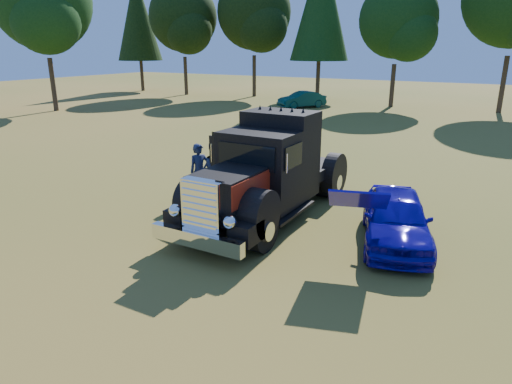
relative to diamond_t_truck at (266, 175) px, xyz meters
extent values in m
plane|color=#3F5118|center=(0.61, -1.74, -1.28)|extent=(120.00, 120.00, 0.00)
cylinder|color=#2D2116|center=(4.61, 28.26, 0.79)|extent=(0.36, 0.36, 4.14)
cylinder|color=#2D2116|center=(-17.39, 29.26, 0.70)|extent=(0.36, 0.36, 3.96)
sphere|color=black|center=(-17.39, 29.26, 6.64)|extent=(7.04, 7.04, 7.04)
sphere|color=black|center=(-16.07, 28.38, 5.32)|extent=(4.84, 4.84, 4.84)
cylinder|color=#2D2116|center=(-25.39, 12.26, 0.70)|extent=(0.36, 0.36, 3.96)
sphere|color=black|center=(-25.39, 12.26, 6.64)|extent=(7.04, 7.04, 7.04)
sphere|color=black|center=(-24.07, 11.38, 5.32)|extent=(4.84, 4.84, 4.84)
cylinder|color=#2D2116|center=(-24.39, 27.26, 0.61)|extent=(0.36, 0.36, 3.78)
sphere|color=black|center=(-24.39, 27.26, 6.28)|extent=(6.72, 6.72, 6.72)
sphere|color=black|center=(-23.13, 26.42, 5.02)|extent=(4.62, 4.62, 4.62)
cylinder|color=#2D2116|center=(-10.39, 28.76, 1.06)|extent=(0.36, 0.36, 4.68)
cone|color=black|center=(-10.39, 28.76, 7.17)|extent=(5.20, 5.20, 9.75)
cylinder|color=#2D2116|center=(-31.39, 28.26, 0.88)|extent=(0.36, 0.36, 4.32)
cone|color=black|center=(-31.39, 28.26, 6.52)|extent=(4.80, 4.80, 9.00)
cylinder|color=#2D2116|center=(-3.39, 27.76, 0.43)|extent=(0.36, 0.36, 3.42)
sphere|color=black|center=(-3.39, 27.76, 5.56)|extent=(6.08, 6.08, 6.08)
sphere|color=black|center=(-2.25, 27.00, 4.42)|extent=(4.18, 4.18, 4.18)
cylinder|color=black|center=(-1.04, -2.08, -0.73)|extent=(0.32, 1.10, 1.10)
cylinder|color=black|center=(1.06, -2.08, -0.73)|extent=(0.32, 1.10, 1.10)
cylinder|color=black|center=(-1.04, 2.72, -0.73)|extent=(0.32, 1.10, 1.10)
cylinder|color=black|center=(1.06, 2.72, -0.73)|extent=(0.32, 1.10, 1.10)
cylinder|color=black|center=(-0.71, 2.72, -0.73)|extent=(0.32, 1.10, 1.10)
cylinder|color=black|center=(0.73, 2.72, -0.73)|extent=(0.32, 1.10, 1.10)
cube|color=black|center=(0.01, 0.52, -0.66)|extent=(1.60, 6.40, 0.28)
cube|color=white|center=(0.01, -3.33, -0.73)|extent=(2.50, 0.22, 0.36)
cube|color=white|center=(0.01, -3.03, -0.03)|extent=(1.05, 0.30, 1.30)
cube|color=black|center=(0.01, -1.98, 0.02)|extent=(1.35, 1.80, 1.10)
cube|color=maroon|center=(-0.68, -1.98, 0.22)|extent=(0.02, 1.80, 0.60)
cube|color=maroon|center=(0.70, -1.98, 0.22)|extent=(0.02, 1.80, 0.60)
cylinder|color=black|center=(-0.94, -2.08, -0.33)|extent=(0.55, 1.24, 1.24)
cylinder|color=black|center=(0.96, -2.08, -0.33)|extent=(0.55, 1.24, 1.24)
sphere|color=white|center=(-0.77, -3.10, -0.23)|extent=(0.32, 0.32, 0.32)
sphere|color=white|center=(0.79, -3.10, -0.23)|extent=(0.32, 0.32, 0.32)
cube|color=black|center=(0.01, -0.43, 0.27)|extent=(2.05, 1.30, 2.10)
cube|color=black|center=(0.01, -1.10, 0.77)|extent=(1.70, 0.05, 0.65)
cube|color=black|center=(0.01, 0.87, 0.47)|extent=(2.05, 1.30, 2.50)
cube|color=black|center=(0.01, 2.52, -0.33)|extent=(2.00, 2.00, 0.35)
cube|color=black|center=(-1.56, 0.09, 0.17)|extent=(1.08, 0.31, 1.50)
cube|color=maroon|center=(-1.57, 0.14, 0.02)|extent=(0.83, 0.22, 0.75)
imported|color=#0A07AA|center=(3.72, 0.04, -0.60)|extent=(2.72, 4.26, 1.35)
cube|color=#0A07AA|center=(3.21, -1.58, 0.27)|extent=(1.52, 1.28, 0.67)
imported|color=#1A253D|center=(-2.74, 0.51, -0.37)|extent=(0.73, 0.79, 1.81)
imported|color=#1A213D|center=(-2.07, 0.50, -0.30)|extent=(1.00, 1.14, 1.97)
imported|color=#0B4643|center=(-9.55, 23.48, -0.63)|extent=(3.37, 4.05, 1.31)
camera|label=1|loc=(6.01, -11.00, 3.51)|focal=32.00mm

